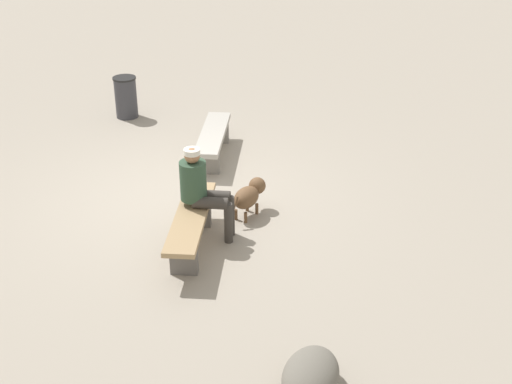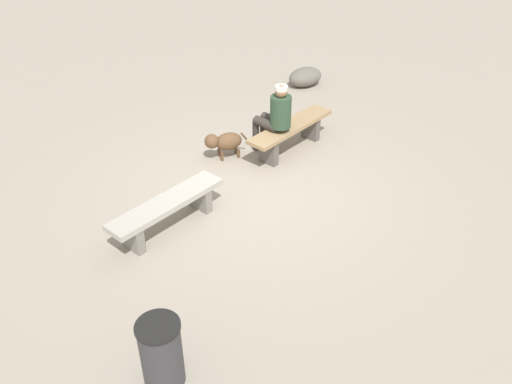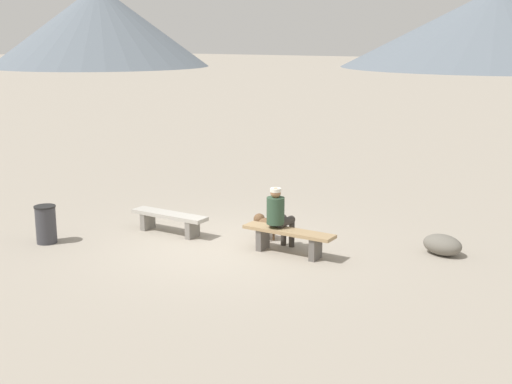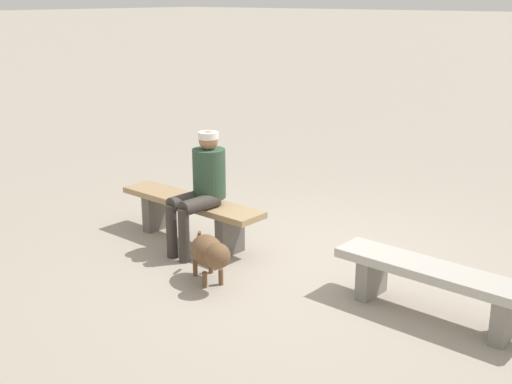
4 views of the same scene
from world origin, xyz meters
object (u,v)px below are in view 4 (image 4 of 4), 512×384
(bench_left, at_px, (435,281))
(seated_person, at_px, (202,184))
(bench_right, at_px, (191,210))
(dog, at_px, (210,252))

(bench_left, xyz_separation_m, seated_person, (2.46, 0.13, 0.40))
(seated_person, bearing_deg, bench_left, -173.74)
(bench_right, distance_m, dog, 1.11)
(dog, bearing_deg, bench_left, 48.75)
(bench_left, height_order, bench_right, bench_right)
(bench_left, xyz_separation_m, dog, (1.85, 0.68, -0.01))
(bench_right, xyz_separation_m, dog, (-0.89, 0.66, -0.04))
(bench_left, xyz_separation_m, bench_right, (2.74, 0.02, 0.03))
(bench_left, relative_size, bench_right, 0.96)
(seated_person, bearing_deg, dog, 141.14)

